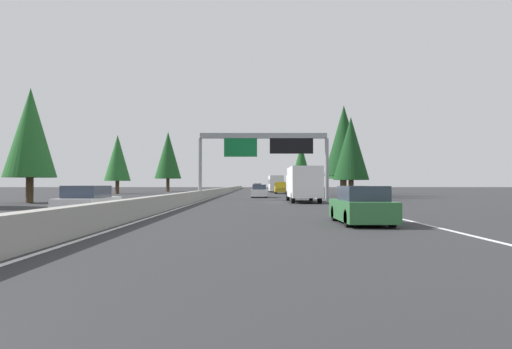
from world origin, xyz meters
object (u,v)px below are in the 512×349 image
conifer_left_far (168,155)px  conifer_right_near (351,149)px  conifer_right_distant (301,162)px  conifer_left_mid (117,158)px  pickup_mid_center (281,188)px  sedan_mid_right (256,187)px  sedan_far_center (362,206)px  box_truck_distant_a (303,183)px  sign_gantry_overhead (265,147)px  oncoming_near (88,203)px  sedan_near_center (259,191)px  conifer_right_far (342,151)px  minivan_near_right (257,186)px  bus_mid_left (276,183)px  conifer_right_mid (344,141)px  conifer_left_near (30,133)px

conifer_left_far → conifer_right_near: bearing=-145.3°
conifer_right_distant → conifer_left_mid: conifer_right_distant is taller
pickup_mid_center → sedan_mid_right: (39.34, 3.88, -0.23)m
sedan_far_center → box_truck_distant_a: size_ratio=0.52×
conifer_left_mid → conifer_left_far: (19.62, -4.21, 1.63)m
sign_gantry_overhead → pickup_mid_center: (28.98, -3.11, -4.24)m
oncoming_near → sign_gantry_overhead: bearing=159.5°
conifer_left_mid → sedan_far_center: bearing=-154.8°
sedan_near_center → conifer_right_far: 23.76m
conifer_left_mid → conifer_left_far: 20.14m
conifer_right_near → conifer_right_distant: 64.37m
box_truck_distant_a → conifer_left_far: (52.75, 21.46, 5.64)m
sign_gantry_overhead → minivan_near_right: 78.19m
oncoming_near → conifer_right_distant: size_ratio=0.38×
conifer_right_near → bus_mid_left: bearing=10.0°
conifer_right_mid → conifer_left_far: (32.16, 28.92, 0.09)m
oncoming_near → bus_mid_left: bearing=170.3°
conifer_right_distant → sedan_mid_right: bearing=103.6°
conifer_left_mid → pickup_mid_center: bearing=-87.0°
pickup_mid_center → minivan_near_right: pickup_mid_center is taller
sedan_far_center → oncoming_near: same height
conifer_left_near → conifer_right_far: bearing=-43.3°
sedan_near_center → minivan_near_right: 69.84m
sign_gantry_overhead → sedan_far_center: sign_gantry_overhead is taller
box_truck_distant_a → sedan_mid_right: box_truck_distant_a is taller
sign_gantry_overhead → sedan_near_center: 9.39m
minivan_near_right → bus_mid_left: bearing=-174.2°
conifer_right_far → conifer_right_near: bearing=172.1°
conifer_right_far → sedan_mid_right: bearing=17.9°
conifer_right_mid → conifer_right_far: bearing=-9.4°
sedan_mid_right → conifer_left_near: size_ratio=0.46×
conifer_left_mid → conifer_left_far: conifer_left_far is taller
minivan_near_right → oncoming_near: 101.74m
sedan_near_center → conifer_left_mid: bearing=48.6°
pickup_mid_center → oncoming_near: (-52.31, 11.84, -0.23)m
sedan_far_center → conifer_right_mid: 43.21m
conifer_left_far → sedan_far_center: bearing=-163.8°
conifer_right_mid → bus_mid_left: bearing=14.3°
bus_mid_left → conifer_right_distant: (26.11, -7.58, 5.26)m
conifer_right_far → sedan_far_center: bearing=170.2°
sedan_near_center → conifer_right_far: size_ratio=0.40×
conifer_right_mid → conifer_left_near: conifer_right_mid is taller
sedan_near_center → conifer_right_mid: 14.56m
sedan_near_center → oncoming_near: same height
sedan_near_center → conifer_right_distant: 64.10m
sedan_near_center → conifer_right_distant: bearing=-10.0°
sign_gantry_overhead → sedan_near_center: size_ratio=2.88×
box_truck_distant_a → minivan_near_right: (83.55, 3.49, -0.66)m
box_truck_distant_a → sedan_far_center: bearing=-179.8°
pickup_mid_center → conifer_left_mid: bearing=93.0°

